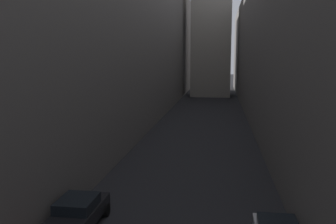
{
  "coord_description": "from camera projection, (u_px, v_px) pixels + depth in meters",
  "views": [
    {
      "loc": [
        2.0,
        2.22,
        7.87
      ],
      "look_at": [
        0.0,
        16.39,
        5.76
      ],
      "focal_mm": 39.59,
      "sensor_mm": 36.0,
      "label": 1
    }
  ],
  "objects": [
    {
      "name": "ground_plane",
      "position": [
        203.0,
        121.0,
        46.27
      ],
      "size": [
        264.0,
        264.0,
        0.0
      ],
      "primitive_type": "plane",
      "color": "#232326"
    },
    {
      "name": "building_block_left",
      "position": [
        123.0,
        36.0,
        48.16
      ],
      "size": [
        10.46,
        108.0,
        21.29
      ],
      "primitive_type": "cube",
      "color": "slate",
      "rests_on": "ground"
    },
    {
      "name": "building_block_right",
      "position": [
        311.0,
        48.0,
        45.12
      ],
      "size": [
        14.8,
        108.0,
        18.12
      ],
      "primitive_type": "cube",
      "color": "slate",
      "rests_on": "ground"
    },
    {
      "name": "parked_car_left_third",
      "position": [
        78.0,
        212.0,
        17.16
      ],
      "size": [
        1.99,
        4.14,
        1.48
      ],
      "rotation": [
        0.0,
        0.0,
        1.57
      ],
      "color": "black",
      "rests_on": "ground"
    }
  ]
}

